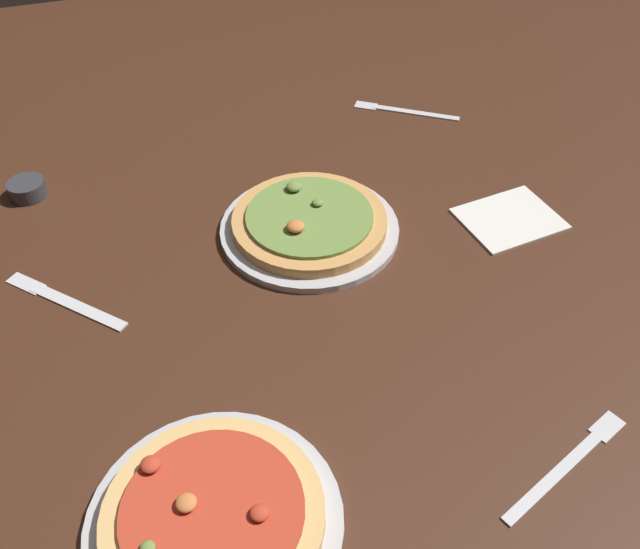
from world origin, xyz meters
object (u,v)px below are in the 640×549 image
Objects in this scene: pizza_plate_far at (309,224)px; fork_left at (404,110)px; pizza_plate_near at (214,518)px; fork_spare at (568,463)px; napkin_folded at (510,218)px; knife_right at (64,300)px; ramekin_sauce at (27,189)px.

pizza_plate_far is 1.55× the size of fork_left.
pizza_plate_far reaches higher than fork_left.
fork_spare is at bearing -7.62° from pizza_plate_near.
pizza_plate_near is 0.92m from fork_left.
napkin_folded is 0.45m from fork_spare.
pizza_plate_far is 0.52m from fork_spare.
fork_spare is at bearing -110.71° from napkin_folded.
fork_left is 0.75m from knife_right.
pizza_plate_far reaches higher than napkin_folded.
ramekin_sauce reaches higher than fork_spare.
ramekin_sauce reaches higher than fork_left.
knife_right is at bearing 108.66° from pizza_plate_near.
pizza_plate_near is 1.52× the size of fork_left.
pizza_plate_far is 4.64× the size of ramekin_sauce.
ramekin_sauce is 0.33× the size of fork_left.
napkin_folded reaches higher than knife_right.
fork_left is at bearing 94.73° from napkin_folded.
knife_right is (0.04, -0.28, -0.01)m from ramekin_sauce.
pizza_plate_far is at bearing 5.91° from knife_right.
fork_spare is at bearing -72.12° from pizza_plate_far.
pizza_plate_far is 1.68× the size of knife_right.
ramekin_sauce is 0.40× the size of napkin_folded.
knife_right is at bearing -153.43° from fork_left.
napkin_folded is at bearing -22.71° from ramekin_sauce.
ramekin_sauce is 0.81m from napkin_folded.
fork_spare is at bearing -40.07° from knife_right.
knife_right is at bearing -174.09° from pizza_plate_far.
pizza_plate_far is at bearing -29.42° from ramekin_sauce.
pizza_plate_near is 0.43m from knife_right.
ramekin_sauce is (-0.43, 0.24, -0.00)m from pizza_plate_far.
pizza_plate_near is 0.71m from ramekin_sauce.
knife_right is (-0.14, 0.40, -0.01)m from pizza_plate_near.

